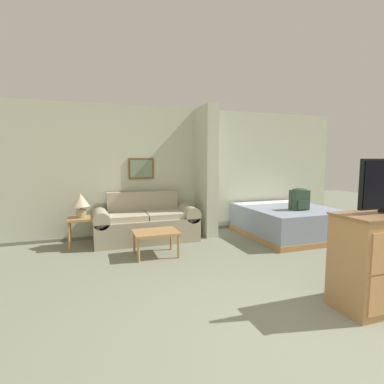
{
  "coord_description": "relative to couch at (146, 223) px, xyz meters",
  "views": [
    {
      "loc": [
        -1.77,
        -1.69,
        1.55
      ],
      "look_at": [
        -0.28,
        2.6,
        1.05
      ],
      "focal_mm": 28.0,
      "sensor_mm": 36.0,
      "label": 1
    }
  ],
  "objects": [
    {
      "name": "backpack",
      "position": [
        2.8,
        -0.92,
        0.46
      ],
      "size": [
        0.33,
        0.24,
        0.42
      ],
      "color": "#2D4733",
      "rests_on": "bed"
    },
    {
      "name": "ground_plane",
      "position": [
        0.76,
        -3.91,
        -0.34
      ],
      "size": [
        20.0,
        20.0,
        0.0
      ],
      "primitive_type": "plane",
      "color": "gray"
    },
    {
      "name": "table_lamp",
      "position": [
        -1.15,
        -0.07,
        0.47
      ],
      "size": [
        0.31,
        0.31,
        0.42
      ],
      "color": "tan",
      "rests_on": "side_table"
    },
    {
      "name": "wall_partition_pillar",
      "position": [
        1.27,
        0.07,
        0.96
      ],
      "size": [
        0.24,
        0.71,
        2.6
      ],
      "color": "beige",
      "rests_on": "ground_plane"
    },
    {
      "name": "side_table",
      "position": [
        -1.15,
        -0.07,
        0.11
      ],
      "size": [
        0.47,
        0.47,
        0.53
      ],
      "color": "#B27F4C",
      "rests_on": "ground_plane"
    },
    {
      "name": "couch",
      "position": [
        0.0,
        0.0,
        0.0
      ],
      "size": [
        1.94,
        0.84,
        0.91
      ],
      "color": "tan",
      "rests_on": "ground_plane"
    },
    {
      "name": "coffee_table",
      "position": [
        -0.02,
        -0.98,
        0.02
      ],
      "size": [
        0.71,
        0.54,
        0.4
      ],
      "color": "#B27F4C",
      "rests_on": "ground_plane"
    },
    {
      "name": "wall_back",
      "position": [
        0.76,
        0.48,
        0.96
      ],
      "size": [
        7.76,
        0.16,
        2.6
      ],
      "color": "beige",
      "rests_on": "ground_plane"
    },
    {
      "name": "bed",
      "position": [
        2.78,
        -0.57,
        -0.04
      ],
      "size": [
        1.68,
        1.92,
        0.58
      ],
      "color": "#B27F4C",
      "rests_on": "ground_plane"
    }
  ]
}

